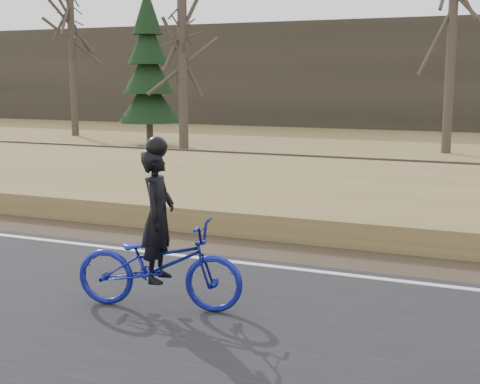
% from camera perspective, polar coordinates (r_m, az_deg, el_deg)
% --- Properties ---
extents(embankment, '(120.00, 5.00, 0.44)m').
position_cam_1_polar(embankment, '(16.59, -14.03, 0.35)').
color(embankment, olive).
rests_on(embankment, ground).
extents(ballast, '(120.00, 3.00, 0.45)m').
position_cam_1_polar(ballast, '(19.72, -7.41, 2.03)').
color(ballast, slate).
rests_on(ballast, ground).
extents(railroad, '(120.00, 2.40, 0.29)m').
position_cam_1_polar(railroad, '(19.68, -7.43, 2.91)').
color(railroad, black).
rests_on(railroad, ballast).
extents(treeline_backdrop, '(120.00, 4.00, 6.00)m').
position_cam_1_polar(treeline_backdrop, '(40.10, 8.76, 9.86)').
color(treeline_backdrop, '#383328').
rests_on(treeline_backdrop, ground).
extents(cyclist, '(2.18, 1.12, 2.11)m').
position_cam_1_polar(cyclist, '(8.18, -6.93, -5.35)').
color(cyclist, navy).
rests_on(cyclist, road).
extents(bare_tree_left, '(0.36, 0.36, 7.70)m').
position_cam_1_polar(bare_tree_left, '(34.09, -14.12, 11.16)').
color(bare_tree_left, '#4B4037').
rests_on(bare_tree_left, ground).
extents(bare_tree_near_left, '(0.36, 0.36, 6.06)m').
position_cam_1_polar(bare_tree_near_left, '(25.35, -4.90, 10.14)').
color(bare_tree_near_left, '#4B4037').
rests_on(bare_tree_near_left, ground).
extents(bare_tree_center, '(0.36, 0.36, 9.35)m').
position_cam_1_polar(bare_tree_center, '(26.62, 17.66, 13.25)').
color(bare_tree_center, '#4B4037').
rests_on(bare_tree_center, ground).
extents(conifer, '(2.60, 2.60, 6.50)m').
position_cam_1_polar(conifer, '(28.41, -7.82, 10.13)').
color(conifer, '#4B4037').
rests_on(conifer, ground).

